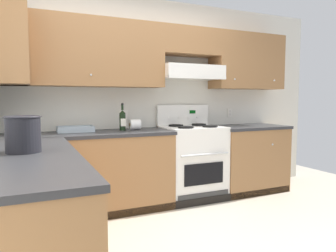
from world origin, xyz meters
name	(u,v)px	position (x,y,z in m)	size (l,w,h in m)	color
ground_plane	(192,249)	(0.00, 0.00, 0.00)	(7.04, 7.04, 0.00)	#B2AA99
wall_back	(164,84)	(0.40, 1.53, 1.48)	(4.68, 0.57, 2.55)	silver
counter_back_run	(154,167)	(0.15, 1.24, 0.45)	(3.60, 0.65, 0.91)	olive
counter_left_run	(32,221)	(-1.24, 0.00, 0.45)	(0.63, 1.91, 0.91)	olive
stove	(192,161)	(0.68, 1.25, 0.48)	(0.76, 0.62, 1.20)	white
wine_bottle	(122,120)	(-0.22, 1.32, 1.04)	(0.07, 0.07, 0.32)	black
bowl	(75,130)	(-0.76, 1.36, 0.93)	(0.40, 0.21, 0.07)	#9EADB7
bucket	(23,133)	(-1.28, 0.11, 1.04)	(0.25, 0.25, 0.25)	black
paper_towel_roll	(135,125)	(-0.07, 1.33, 0.97)	(0.13, 0.13, 0.13)	white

